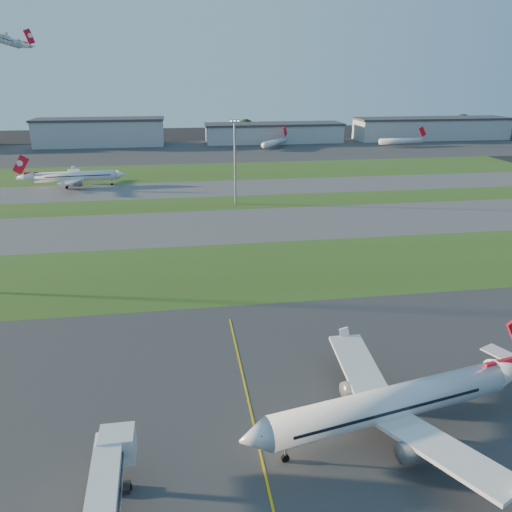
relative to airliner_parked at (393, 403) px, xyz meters
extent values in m
plane|color=black|center=(-20.13, 0.45, -3.97)|extent=(700.00, 700.00, 0.00)
cube|color=#333335|center=(-20.13, 0.45, -3.96)|extent=(300.00, 70.00, 0.01)
cube|color=#38521B|center=(-20.13, 52.45, -3.96)|extent=(300.00, 34.00, 0.01)
cube|color=#515154|center=(-20.13, 85.45, -3.96)|extent=(300.00, 32.00, 0.01)
cube|color=#38521B|center=(-20.13, 110.45, -3.96)|extent=(300.00, 18.00, 0.01)
cube|color=#515154|center=(-20.13, 132.45, -3.96)|extent=(300.00, 26.00, 0.01)
cube|color=#38521B|center=(-20.13, 165.45, -3.96)|extent=(300.00, 40.00, 0.01)
cube|color=#333335|center=(-20.13, 225.45, -3.96)|extent=(400.00, 80.00, 0.01)
cube|color=gold|center=(-15.13, 0.45, -3.97)|extent=(0.25, 60.00, 0.02)
cube|color=silver|center=(-29.63, -2.15, 0.03)|extent=(3.40, 3.00, 3.00)
cylinder|color=gray|center=(-29.63, -4.05, -2.37)|extent=(0.70, 0.70, 3.20)
cube|color=black|center=(-29.63, -4.05, -3.62)|extent=(2.20, 1.20, 0.70)
cylinder|color=silver|center=(-0.34, -0.07, 0.11)|extent=(29.30, 9.50, 3.69)
cube|color=silver|center=(2.18, -7.49, -0.37)|extent=(10.25, 15.03, 1.50)
cube|color=silver|center=(-0.96, 7.74, -0.37)|extent=(4.97, 14.74, 1.50)
cylinder|color=slate|center=(0.32, -5.69, -1.44)|extent=(4.45, 3.01, 2.23)
cylinder|color=slate|center=(-1.96, 5.35, -1.44)|extent=(4.45, 3.01, 2.23)
cylinder|color=silver|center=(-58.95, 142.44, -0.03)|extent=(28.29, 5.44, 3.56)
cube|color=red|center=(-76.72, 141.25, 4.75)|extent=(6.09, 0.73, 7.09)
cube|color=silver|center=(-60.39, 149.86, -0.50)|extent=(8.32, 14.67, 1.45)
cube|color=silver|center=(-59.39, 134.90, -0.50)|extent=(6.63, 14.58, 1.45)
cylinder|color=slate|center=(-58.85, 147.90, -1.53)|extent=(4.07, 2.41, 2.16)
cylinder|color=slate|center=(-58.12, 137.05, -1.53)|extent=(4.07, 2.41, 2.16)
cube|color=red|center=(-86.41, 213.94, 54.67)|extent=(4.87, 3.80, 6.85)
cylinder|color=silver|center=(30.51, 229.26, -0.77)|extent=(18.35, 22.59, 3.20)
cube|color=red|center=(38.42, 239.58, 4.03)|extent=(3.39, 4.29, 6.16)
cylinder|color=silver|center=(101.62, 225.06, -0.77)|extent=(26.19, 5.85, 3.20)
cube|color=red|center=(114.55, 226.39, 4.03)|extent=(5.18, 0.83, 6.16)
cylinder|color=gray|center=(-5.13, 108.45, 8.53)|extent=(0.60, 0.60, 25.00)
cube|color=gray|center=(-5.13, 108.45, 21.43)|extent=(3.20, 0.50, 0.80)
cube|color=#FFF2CC|center=(-5.13, 108.45, 21.43)|extent=(2.80, 0.70, 0.35)
cube|color=#A1A3A9|center=(-65.13, 255.45, 3.03)|extent=(70.00, 22.00, 14.00)
cube|color=#383A3F|center=(-65.13, 255.45, 10.63)|extent=(71.40, 23.00, 1.20)
cube|color=#A1A3A9|center=(34.87, 255.45, 1.03)|extent=(80.00, 22.00, 10.00)
cube|color=#383A3F|center=(34.87, 255.45, 6.63)|extent=(81.60, 23.00, 1.20)
cube|color=#A1A3A9|center=(134.87, 255.45, 2.03)|extent=(95.00, 22.00, 12.00)
cube|color=#383A3F|center=(134.87, 255.45, 8.63)|extent=(96.90, 23.00, 1.20)
cylinder|color=black|center=(-40.13, 266.45, -2.17)|extent=(1.00, 1.00, 3.60)
sphere|color=black|center=(-40.13, 266.45, 1.88)|extent=(9.90, 9.90, 9.90)
cylinder|color=black|center=(19.87, 269.45, -1.87)|extent=(1.00, 1.00, 4.20)
sphere|color=black|center=(19.87, 269.45, 2.86)|extent=(11.55, 11.55, 11.55)
cylinder|color=black|center=(94.87, 267.45, -2.07)|extent=(1.00, 1.00, 3.80)
sphere|color=black|center=(94.87, 267.45, 2.21)|extent=(10.45, 10.45, 10.45)
cylinder|color=black|center=(164.87, 271.45, -1.67)|extent=(1.00, 1.00, 4.60)
sphere|color=black|center=(164.87, 271.45, 3.51)|extent=(12.65, 12.65, 12.65)
camera|label=1|loc=(-22.19, -43.63, 34.50)|focal=35.00mm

